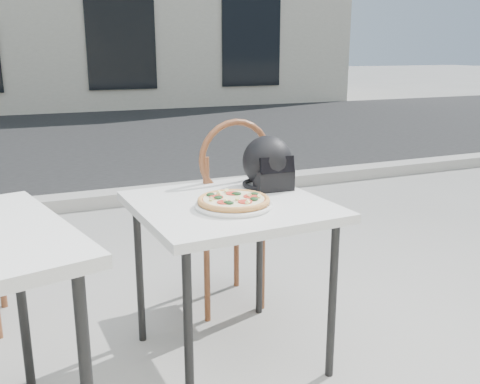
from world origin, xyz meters
name	(u,v)px	position (x,y,z in m)	size (l,w,h in m)	color
ground	(243,379)	(0.00, 0.00, 0.00)	(80.00, 80.00, 0.00)	gray
street_asphalt	(69,140)	(0.00, 7.00, 0.00)	(30.00, 8.00, 0.00)	black
curb	(115,198)	(0.00, 3.00, 0.06)	(30.00, 0.25, 0.12)	#A19E97
cafe_table_main	(230,217)	(0.02, 0.19, 0.69)	(0.84, 0.84, 0.75)	silver
plate	(234,205)	(0.00, 0.10, 0.76)	(0.35, 0.35, 0.02)	white
pizza	(234,200)	(0.00, 0.10, 0.79)	(0.37, 0.37, 0.04)	#D4944D
helmet	(268,165)	(0.29, 0.36, 0.86)	(0.25, 0.26, 0.25)	black
cafe_chair_main	(228,206)	(0.20, 0.65, 0.59)	(0.43, 0.43, 1.06)	brown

